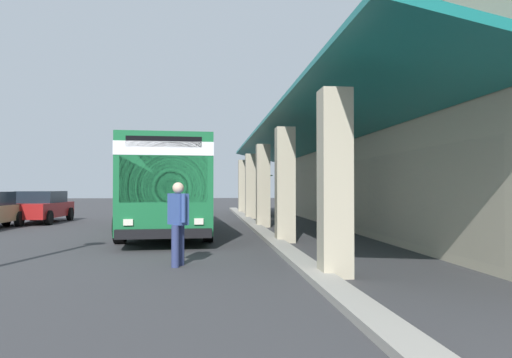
% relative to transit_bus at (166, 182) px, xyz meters
% --- Properties ---
extents(ground, '(120.00, 120.00, 0.00)m').
position_rel_transit_bus_xyz_m(ground, '(0.97, 7.93, -1.85)').
color(ground, '#38383A').
extents(curb_strip, '(33.67, 0.50, 0.12)m').
position_rel_transit_bus_xyz_m(curb_strip, '(-1.69, 3.48, -1.79)').
color(curb_strip, '#9E998E').
rests_on(curb_strip, ground).
extents(plaza_building, '(28.36, 16.22, 6.83)m').
position_rel_transit_bus_xyz_m(plaza_building, '(-1.69, 13.10, 1.57)').
color(plaza_building, '#B2A88E').
rests_on(plaza_building, ground).
extents(transit_bus, '(11.36, 3.35, 3.34)m').
position_rel_transit_bus_xyz_m(transit_bus, '(0.00, 0.00, 0.00)').
color(transit_bus, '#196638').
rests_on(transit_bus, ground).
extents(parked_sedan_red, '(4.44, 2.09, 1.47)m').
position_rel_transit_bus_xyz_m(parked_sedan_red, '(-5.27, -6.21, -1.10)').
color(parked_sedan_red, maroon).
rests_on(parked_sedan_red, ground).
extents(pedestrian, '(0.65, 0.46, 1.74)m').
position_rel_transit_bus_xyz_m(pedestrian, '(8.03, 0.90, -0.87)').
color(pedestrian, navy).
rests_on(pedestrian, ground).
extents(potted_palm, '(1.85, 1.58, 2.55)m').
position_rel_transit_bus_xyz_m(potted_palm, '(-9.56, 4.49, -1.20)').
color(potted_palm, brown).
rests_on(potted_palm, ground).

